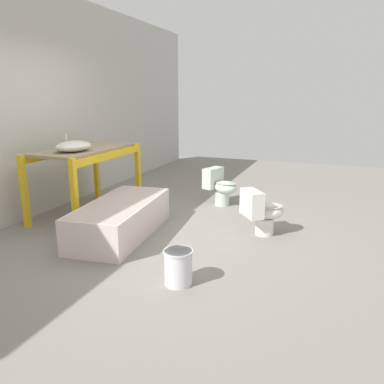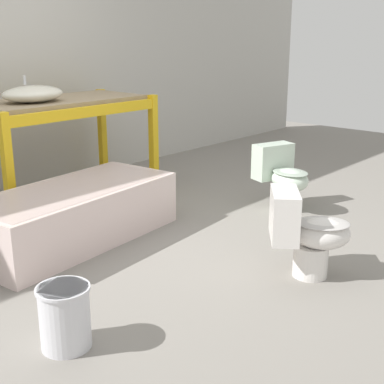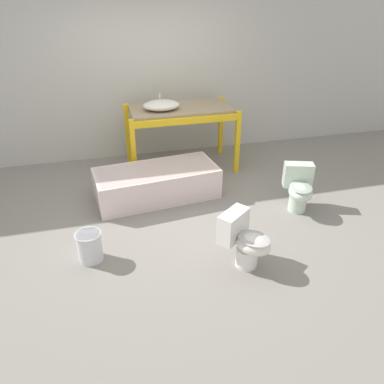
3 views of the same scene
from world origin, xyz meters
name	(u,v)px [view 1 (image 1 of 3)]	position (x,y,z in m)	size (l,w,h in m)	color
ground_plane	(147,234)	(0.00, 0.00, 0.00)	(12.00, 12.00, 0.00)	gray
warehouse_wall_rear	(17,103)	(0.00, 1.90, 1.60)	(10.80, 0.08, 3.20)	beige
shelving_rack	(86,159)	(0.42, 1.18, 0.82)	(1.65, 0.86, 0.97)	yellow
sink_basin	(74,146)	(0.12, 1.13, 1.05)	(0.54, 0.41, 0.22)	silver
bathtub_main	(121,216)	(-0.13, 0.29, 0.24)	(1.71, 0.89, 0.42)	silver
toilet_near	(220,186)	(1.59, -0.48, 0.31)	(0.47, 0.59, 0.58)	silver
toilet_far	(262,211)	(0.50, -1.36, 0.31)	(0.58, 0.61, 0.58)	white
bucket_white	(178,266)	(-1.05, -0.88, 0.18)	(0.27, 0.27, 0.33)	silver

